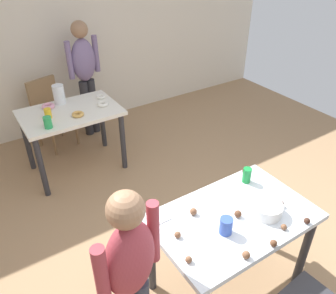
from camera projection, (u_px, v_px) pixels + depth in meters
ground_plane at (226, 271)px, 2.83m from camera, size 6.40×6.40×0.00m
wall_back at (71, 31)px, 4.39m from camera, size 6.40×0.10×2.60m
dining_table_near at (232, 227)px, 2.38m from camera, size 1.11×0.71×0.75m
dining_table_far at (71, 121)px, 3.73m from camera, size 1.04×0.70×0.75m
chair_far_table at (50, 109)px, 4.27m from camera, size 0.50×0.50×0.87m
person_girl_near at (131, 275)px, 1.83m from camera, size 0.45×0.29×1.40m
person_adult_far at (85, 70)px, 4.29m from camera, size 0.45×0.26×1.51m
mixing_bowl at (267, 209)px, 2.32m from camera, size 0.21×0.21×0.08m
soda_can at (247, 175)px, 2.61m from camera, size 0.07×0.07×0.12m
fork_near at (161, 223)px, 2.26m from camera, size 0.17×0.02×0.01m
cup_near_0 at (226, 226)px, 2.16m from camera, size 0.08×0.08×0.12m
cake_ball_0 at (238, 214)px, 2.30m from camera, size 0.05×0.05×0.05m
cake_ball_1 at (178, 235)px, 2.15m from camera, size 0.04×0.04×0.04m
cake_ball_2 at (193, 212)px, 2.32m from camera, size 0.05×0.05×0.05m
cake_ball_3 at (281, 204)px, 2.39m from camera, size 0.05×0.05×0.05m
cake_ball_4 at (274, 243)px, 2.09m from camera, size 0.04×0.04×0.04m
cake_ball_5 at (189, 259)px, 1.99m from camera, size 0.04×0.04×0.04m
cake_ball_6 at (307, 221)px, 2.25m from camera, size 0.04×0.04×0.04m
cake_ball_7 at (246, 255)px, 2.01m from camera, size 0.05×0.05×0.05m
cake_ball_8 at (284, 227)px, 2.21m from camera, size 0.04×0.04×0.04m
cake_ball_9 at (246, 171)px, 2.70m from camera, size 0.05×0.05×0.05m
pitcher_far at (59, 94)px, 3.77m from camera, size 0.13×0.13×0.21m
cup_far_0 at (48, 122)px, 3.32m from camera, size 0.08×0.08×0.12m
cup_far_1 at (48, 113)px, 3.50m from camera, size 0.07×0.07×0.10m
donut_far_0 at (101, 97)px, 3.94m from camera, size 0.11×0.11×0.03m
donut_far_1 at (78, 114)px, 3.56m from camera, size 0.13×0.13×0.04m
donut_far_2 at (103, 104)px, 3.77m from camera, size 0.13×0.13×0.04m
donut_far_3 at (48, 106)px, 3.72m from camera, size 0.14×0.14×0.04m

